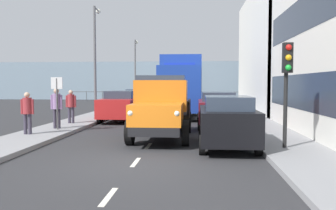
# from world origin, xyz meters

# --- Properties ---
(ground_plane) EXTENTS (80.00, 80.00, 0.00)m
(ground_plane) POSITION_xyz_m (0.00, -11.86, 0.00)
(ground_plane) COLOR #2D2D30
(sidewalk_left) EXTENTS (2.12, 43.82, 0.15)m
(sidewalk_left) POSITION_xyz_m (-4.64, -11.86, 0.07)
(sidewalk_left) COLOR gray
(sidewalk_left) RESTS_ON ground_plane
(sidewalk_right) EXTENTS (2.12, 43.82, 0.15)m
(sidewalk_right) POSITION_xyz_m (4.64, -11.86, 0.07)
(sidewalk_right) COLOR gray
(sidewalk_right) RESTS_ON ground_plane
(road_centreline_markings) EXTENTS (0.12, 40.25, 0.01)m
(road_centreline_markings) POSITION_xyz_m (0.00, -11.31, 0.00)
(road_centreline_markings) COLOR silver
(road_centreline_markings) RESTS_ON ground_plane
(building_far_block) EXTENTS (7.03, 15.32, 9.16)m
(building_far_block) POSITION_xyz_m (-9.22, -18.43, 4.58)
(building_far_block) COLOR silver
(building_far_block) RESTS_ON ground_plane
(sea_horizon) EXTENTS (80.00, 0.80, 5.00)m
(sea_horizon) POSITION_xyz_m (0.00, -36.77, 2.50)
(sea_horizon) COLOR gray
(sea_horizon) RESTS_ON ground_plane
(seawall_railing) EXTENTS (28.08, 0.08, 1.20)m
(seawall_railing) POSITION_xyz_m (-0.00, -33.17, 0.92)
(seawall_railing) COLOR #4C5156
(seawall_railing) RESTS_ON ground_plane
(truck_vintage_orange) EXTENTS (2.17, 5.64, 2.43)m
(truck_vintage_orange) POSITION_xyz_m (-0.29, -4.14, 1.18)
(truck_vintage_orange) COLOR black
(truck_vintage_orange) RESTS_ON ground_plane
(lorry_cargo_blue) EXTENTS (2.58, 8.20, 3.87)m
(lorry_cargo_blue) POSITION_xyz_m (-0.64, -13.68, 2.08)
(lorry_cargo_blue) COLOR #193899
(lorry_cargo_blue) RESTS_ON ground_plane
(car_black_kerbside_near) EXTENTS (1.84, 3.92, 1.72)m
(car_black_kerbside_near) POSITION_xyz_m (-2.63, -2.55, 0.89)
(car_black_kerbside_near) COLOR black
(car_black_kerbside_near) RESTS_ON ground_plane
(car_maroon_kerbside_1) EXTENTS (1.92, 4.32, 1.72)m
(car_maroon_kerbside_1) POSITION_xyz_m (-2.63, -8.19, 0.90)
(car_maroon_kerbside_1) COLOR maroon
(car_maroon_kerbside_1) RESTS_ON ground_plane
(car_red_oppositeside_0) EXTENTS (1.94, 4.23, 1.72)m
(car_red_oppositeside_0) POSITION_xyz_m (2.63, -10.42, 0.90)
(car_red_oppositeside_0) COLOR #B21E1E
(car_red_oppositeside_0) RESTS_ON ground_plane
(car_white_oppositeside_1) EXTENTS (1.89, 3.98, 1.72)m
(car_white_oppositeside_1) POSITION_xyz_m (2.63, -16.09, 0.89)
(car_white_oppositeside_1) COLOR white
(car_white_oppositeside_1) RESTS_ON ground_plane
(car_silver_oppositeside_2) EXTENTS (1.87, 4.11, 1.72)m
(car_silver_oppositeside_2) POSITION_xyz_m (2.63, -22.12, 0.90)
(car_silver_oppositeside_2) COLOR #B7BABF
(car_silver_oppositeside_2) RESTS_ON ground_plane
(pedestrian_strolling) EXTENTS (0.53, 0.34, 1.64)m
(pedestrian_strolling) POSITION_xyz_m (4.95, -4.03, 1.11)
(pedestrian_strolling) COLOR #383342
(pedestrian_strolling) RESTS_ON sidewalk_right
(pedestrian_in_dark_coat) EXTENTS (0.53, 0.34, 1.77)m
(pedestrian_in_dark_coat) POSITION_xyz_m (4.52, -5.86, 1.19)
(pedestrian_in_dark_coat) COLOR #383342
(pedestrian_in_dark_coat) RESTS_ON sidewalk_right
(pedestrian_couple_b) EXTENTS (0.53, 0.34, 1.65)m
(pedestrian_couple_b) POSITION_xyz_m (4.64, -7.94, 1.12)
(pedestrian_couple_b) COLOR #383342
(pedestrian_couple_b) RESTS_ON sidewalk_right
(traffic_light_near) EXTENTS (0.28, 0.41, 3.20)m
(traffic_light_near) POSITION_xyz_m (-4.35, -1.83, 2.47)
(traffic_light_near) COLOR black
(traffic_light_near) RESTS_ON sidewalk_left
(lamp_post_promenade) EXTENTS (0.32, 1.14, 6.85)m
(lamp_post_promenade) POSITION_xyz_m (4.82, -12.92, 4.20)
(lamp_post_promenade) COLOR #59595B
(lamp_post_promenade) RESTS_ON sidewalk_right
(lamp_post_far) EXTENTS (0.32, 1.14, 6.31)m
(lamp_post_far) POSITION_xyz_m (4.51, -25.57, 3.92)
(lamp_post_far) COLOR #59595B
(lamp_post_far) RESTS_ON sidewalk_right
(street_sign) EXTENTS (0.50, 0.07, 2.25)m
(street_sign) POSITION_xyz_m (4.35, -5.51, 1.68)
(street_sign) COLOR #4C4C4C
(street_sign) RESTS_ON sidewalk_right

